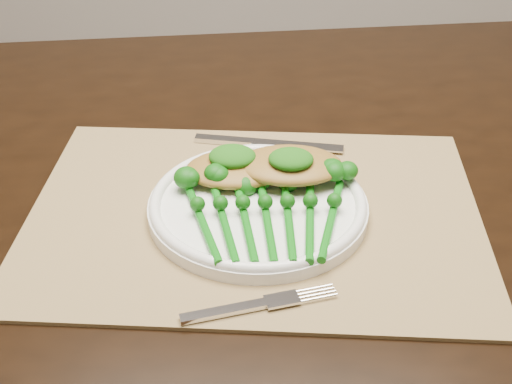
{
  "coord_description": "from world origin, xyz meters",
  "views": [
    {
      "loc": [
        -0.12,
        -0.84,
        1.22
      ],
      "look_at": [
        -0.14,
        -0.19,
        0.78
      ],
      "focal_mm": 50.0,
      "sensor_mm": 36.0,
      "label": 1
    }
  ],
  "objects_px": {
    "broccolini_bundle": "(267,221)",
    "dining_table": "(263,375)",
    "placemat": "(255,213)",
    "chicken_fillet_left": "(237,169)",
    "dinner_plate": "(258,205)"
  },
  "relations": [
    {
      "from": "chicken_fillet_left",
      "to": "placemat",
      "type": "bearing_deg",
      "value": -71.23
    },
    {
      "from": "chicken_fillet_left",
      "to": "dining_table",
      "type": "bearing_deg",
      "value": 52.55
    },
    {
      "from": "broccolini_bundle",
      "to": "dining_table",
      "type": "bearing_deg",
      "value": 87.88
    },
    {
      "from": "dining_table",
      "to": "chicken_fillet_left",
      "type": "distance_m",
      "value": 0.41
    },
    {
      "from": "dining_table",
      "to": "placemat",
      "type": "distance_m",
      "value": 0.39
    },
    {
      "from": "dining_table",
      "to": "broccolini_bundle",
      "type": "relative_size",
      "value": 9.06
    },
    {
      "from": "dining_table",
      "to": "chicken_fillet_left",
      "type": "relative_size",
      "value": 14.46
    },
    {
      "from": "placemat",
      "to": "dining_table",
      "type": "bearing_deg",
      "value": 86.28
    },
    {
      "from": "dining_table",
      "to": "dinner_plate",
      "type": "relative_size",
      "value": 7.06
    },
    {
      "from": "dinner_plate",
      "to": "broccolini_bundle",
      "type": "distance_m",
      "value": 0.04
    },
    {
      "from": "placemat",
      "to": "dinner_plate",
      "type": "relative_size",
      "value": 2.06
    },
    {
      "from": "placemat",
      "to": "chicken_fillet_left",
      "type": "relative_size",
      "value": 4.22
    },
    {
      "from": "chicken_fillet_left",
      "to": "broccolini_bundle",
      "type": "height_order",
      "value": "same"
    },
    {
      "from": "dining_table",
      "to": "placemat",
      "type": "xyz_separation_m",
      "value": [
        -0.01,
        -0.1,
        0.38
      ]
    },
    {
      "from": "dinner_plate",
      "to": "chicken_fillet_left",
      "type": "relative_size",
      "value": 2.05
    }
  ]
}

